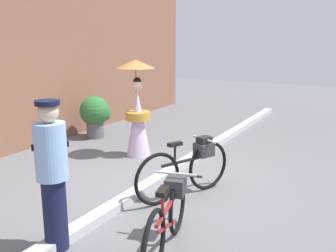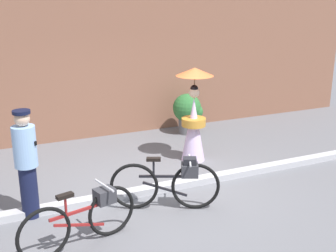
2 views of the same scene
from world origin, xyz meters
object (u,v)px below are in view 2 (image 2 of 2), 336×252
Objects in this scene: person_officer at (26,162)px; person_with_parasol at (194,116)px; bicycle_near_officer at (84,217)px; bicycle_far_side at (170,182)px; potted_plant_by_door at (188,111)px.

person_officer is 0.88× the size of person_with_parasol.
person_officer is at bearing 117.03° from bicycle_near_officer.
bicycle_far_side is 3.97m from potted_plant_by_door.
potted_plant_by_door is at bearing 48.14° from bicycle_near_officer.
person_officer is at bearing 162.83° from bicycle_far_side.
person_officer is 4.93m from potted_plant_by_door.
person_officer reaches higher than potted_plant_by_door.
bicycle_far_side is at bearing -17.17° from person_officer.
bicycle_near_officer is at bearing -161.83° from bicycle_far_side.
potted_plant_by_door reaches higher than bicycle_near_officer.
potted_plant_by_door is (0.70, 1.65, -0.36)m from person_with_parasol.
bicycle_far_side is 0.95× the size of person_officer.
bicycle_near_officer is 5.23m from potted_plant_by_door.
person_with_parasol reaches higher than bicycle_far_side.
bicycle_near_officer is at bearing -131.86° from potted_plant_by_door.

